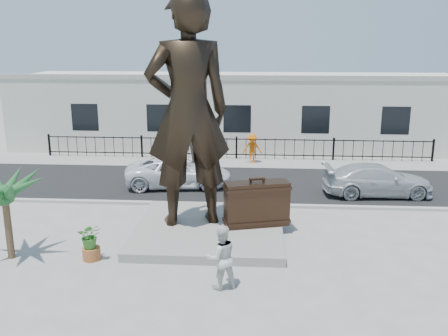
% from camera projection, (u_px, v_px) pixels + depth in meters
% --- Properties ---
extents(ground, '(100.00, 100.00, 0.00)m').
position_uv_depth(ground, '(220.00, 251.00, 16.38)').
color(ground, '#9E9991').
rests_on(ground, ground).
extents(street, '(40.00, 7.00, 0.01)m').
position_uv_depth(street, '(232.00, 182.00, 24.10)').
color(street, black).
rests_on(street, ground).
extents(curb, '(40.00, 0.25, 0.12)m').
position_uv_depth(curb, '(228.00, 205.00, 20.71)').
color(curb, '#A5A399').
rests_on(curb, ground).
extents(far_sidewalk, '(40.00, 2.50, 0.02)m').
position_uv_depth(far_sidewalk, '(236.00, 162.00, 27.95)').
color(far_sidewalk, '#9E9991').
rests_on(far_sidewalk, ground).
extents(plinth, '(5.20, 5.20, 0.30)m').
position_uv_depth(plinth, '(209.00, 229.00, 17.82)').
color(plinth, gray).
rests_on(plinth, ground).
extents(fence, '(22.00, 0.10, 1.20)m').
position_uv_depth(fence, '(236.00, 148.00, 28.57)').
color(fence, black).
rests_on(fence, ground).
extents(building, '(28.00, 7.00, 4.40)m').
position_uv_depth(building, '(239.00, 110.00, 32.21)').
color(building, silver).
rests_on(building, ground).
extents(statue, '(3.37, 2.71, 8.04)m').
position_uv_depth(statue, '(188.00, 112.00, 17.14)').
color(statue, black).
rests_on(statue, plinth).
extents(suitcase, '(2.37, 1.28, 1.59)m').
position_uv_depth(suitcase, '(257.00, 204.00, 17.65)').
color(suitcase, black).
rests_on(suitcase, plinth).
extents(tourist, '(1.09, 0.97, 1.85)m').
position_uv_depth(tourist, '(221.00, 257.00, 13.78)').
color(tourist, silver).
rests_on(tourist, ground).
extents(car_white, '(5.08, 2.76, 1.35)m').
position_uv_depth(car_white, '(178.00, 172.00, 23.31)').
color(car_white, white).
rests_on(car_white, street).
extents(car_silver, '(4.85, 2.21, 1.37)m').
position_uv_depth(car_silver, '(378.00, 180.00, 21.98)').
color(car_silver, '#B2B6B7').
rests_on(car_silver, street).
extents(worker, '(1.08, 0.66, 1.63)m').
position_uv_depth(worker, '(252.00, 148.00, 27.54)').
color(worker, orange).
rests_on(worker, far_sidewalk).
extents(palm_tree, '(1.80, 1.80, 3.20)m').
position_uv_depth(palm_tree, '(12.00, 258.00, 15.90)').
color(palm_tree, '#1C4F23').
rests_on(palm_tree, ground).
extents(planter, '(0.56, 0.56, 0.40)m').
position_uv_depth(planter, '(92.00, 254.00, 15.73)').
color(planter, '#A0592A').
rests_on(planter, ground).
extents(shrub, '(0.86, 0.79, 0.82)m').
position_uv_depth(shrub, '(90.00, 236.00, 15.57)').
color(shrub, '#337124').
rests_on(shrub, planter).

